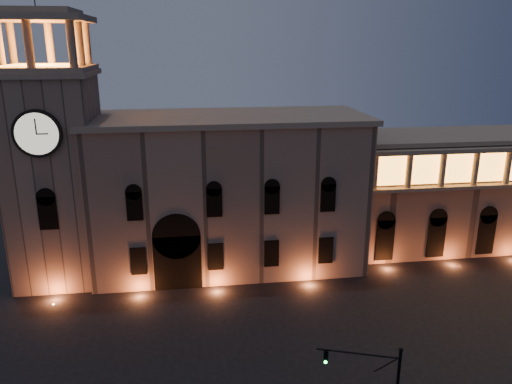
% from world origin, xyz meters
% --- Properties ---
extents(ground, '(160.00, 160.00, 0.00)m').
position_xyz_m(ground, '(0.00, 0.00, 0.00)').
color(ground, black).
rests_on(ground, ground).
extents(government_building, '(30.80, 12.80, 17.60)m').
position_xyz_m(government_building, '(-2.08, 21.93, 8.77)').
color(government_building, '#876B58').
rests_on(government_building, ground).
extents(clock_tower, '(9.80, 9.80, 32.40)m').
position_xyz_m(clock_tower, '(-20.50, 20.98, 12.50)').
color(clock_tower, '#876B58').
rests_on(clock_tower, ground).
extents(colonnade_wing, '(40.60, 11.50, 14.50)m').
position_xyz_m(colonnade_wing, '(32.00, 23.92, 7.33)').
color(colonnade_wing, '#826653').
rests_on(colonnade_wing, ground).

